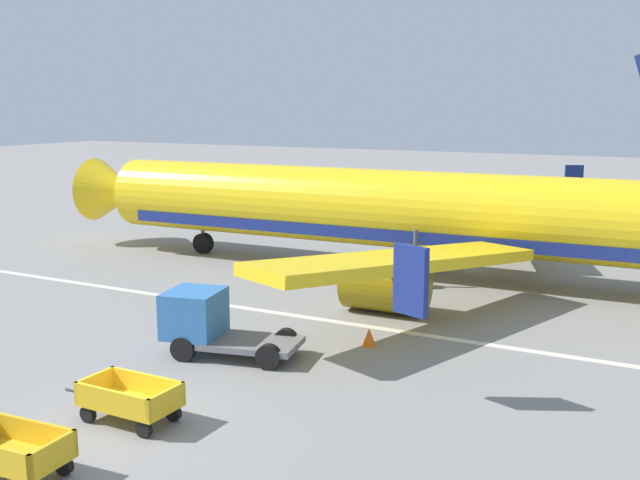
% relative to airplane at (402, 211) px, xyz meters
% --- Properties ---
extents(ground_plane, '(220.00, 220.00, 0.00)m').
position_rel_airplane_xyz_m(ground_plane, '(0.25, -19.22, -3.05)').
color(ground_plane, gray).
extents(apron_stripe, '(120.00, 0.36, 0.01)m').
position_rel_airplane_xyz_m(apron_stripe, '(0.25, -8.75, -3.05)').
color(apron_stripe, silver).
rests_on(apron_stripe, ground).
extents(airplane, '(37.59, 30.29, 11.34)m').
position_rel_airplane_xyz_m(airplane, '(0.00, 0.00, 0.00)').
color(airplane, yellow).
rests_on(airplane, ground).
extents(baggage_cart_nearest, '(3.59, 1.57, 1.07)m').
position_rel_airplane_xyz_m(baggage_cart_nearest, '(0.03, -22.78, -2.45)').
color(baggage_cart_nearest, gold).
rests_on(baggage_cart_nearest, ground).
extents(baggage_cart_second_in_row, '(3.56, 1.42, 1.07)m').
position_rel_airplane_xyz_m(baggage_cart_second_in_row, '(0.28, -19.28, -2.45)').
color(baggage_cart_second_in_row, gold).
rests_on(baggage_cart_second_in_row, ground).
extents(service_truck_beside_carts, '(4.68, 2.78, 2.10)m').
position_rel_airplane_xyz_m(service_truck_beside_carts, '(-1.12, -13.99, -1.95)').
color(service_truck_beside_carts, slate).
rests_on(service_truck_beside_carts, ground).
extents(traffic_cone_near_plane, '(0.46, 0.46, 0.61)m').
position_rel_airplane_xyz_m(traffic_cone_near_plane, '(3.17, -10.74, -2.75)').
color(traffic_cone_near_plane, orange).
rests_on(traffic_cone_near_plane, ground).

